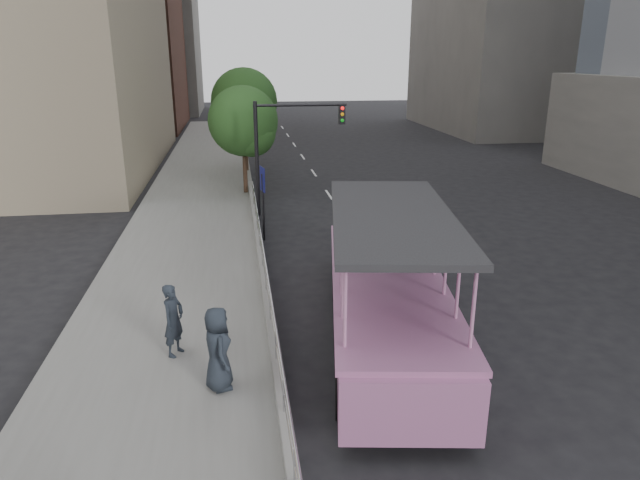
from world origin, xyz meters
TOP-DOWN VIEW (x-y plane):
  - ground at (0.00, 0.00)m, footprint 160.00×160.00m
  - sidewalk at (-5.75, 10.00)m, footprint 5.50×80.00m
  - kerb_wall at (-3.12, 2.00)m, footprint 0.24×30.00m
  - guardrail at (-3.12, 2.00)m, footprint 0.07×22.00m
  - duck_boat at (-0.04, 0.53)m, footprint 4.31×11.23m
  - car at (2.62, 10.54)m, footprint 3.52×4.90m
  - pedestrian_near at (-5.45, -0.79)m, footprint 0.69×0.78m
  - pedestrian_far at (-4.39, -2.41)m, footprint 0.78×1.02m
  - parking_sign at (-2.85, 8.65)m, footprint 0.16×0.66m
  - traffic_signal at (-1.70, 12.50)m, footprint 4.20×0.32m
  - street_tree_near at (-3.30, 15.93)m, footprint 3.52×3.52m
  - street_tree_far at (-3.10, 21.93)m, footprint 3.97×3.97m
  - midrise_stone_b at (-16.00, 64.00)m, footprint 16.00×14.00m

SIDE VIEW (x-z plane):
  - ground at x=0.00m, z-range 0.00..0.00m
  - sidewalk at x=-5.75m, z-range 0.00..0.30m
  - kerb_wall at x=-3.12m, z-range 0.30..0.66m
  - car at x=2.62m, z-range 0.00..1.55m
  - guardrail at x=-3.12m, z-range 0.79..1.50m
  - pedestrian_near at x=-5.45m, z-range 0.30..2.08m
  - pedestrian_far at x=-4.39m, z-range 0.30..2.16m
  - duck_boat at x=-0.04m, z-range -0.47..3.17m
  - parking_sign at x=-2.85m, z-range 0.36..3.35m
  - traffic_signal at x=-1.70m, z-range 0.90..6.10m
  - street_tree_near at x=-3.30m, z-range 0.96..6.68m
  - street_tree_far at x=-3.10m, z-range 1.08..7.53m
  - midrise_stone_b at x=-16.00m, z-range 0.00..20.00m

